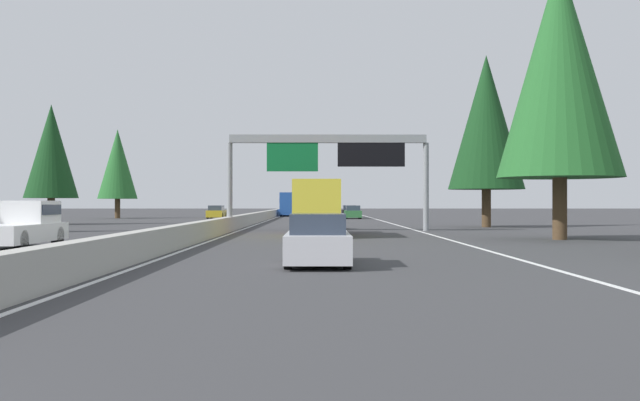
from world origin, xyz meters
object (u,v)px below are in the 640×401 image
object	(u,v)px
sedan_near_center	(318,241)
pickup_far_center	(319,211)
conifer_right_mid	(486,122)
sedan_distant_a	(353,213)
conifer_right_near	(560,68)
sign_gantry_overhead	(331,154)
bus_distant_b	(291,203)
box_truck_mid_left	(317,206)
sedan_far_left	(320,219)
conifer_left_far	(118,164)
minivan_near_right	(318,208)
oncoming_near	(22,225)
oncoming_far	(216,212)
conifer_left_mid	(51,151)
sedan_mid_right	(349,212)

from	to	relation	value
sedan_near_center	pickup_far_center	bearing A→B (deg)	-0.08
pickup_far_center	conifer_right_mid	world-z (taller)	conifer_right_mid
sedan_distant_a	conifer_right_near	bearing A→B (deg)	-170.50
sign_gantry_overhead	sedan_distant_a	size ratio (longest dim) A/B	2.88
bus_distant_b	pickup_far_center	distance (m)	18.53
box_truck_mid_left	sedan_far_left	world-z (taller)	box_truck_mid_left
conifer_right_near	conifer_left_far	distance (m)	59.30
sign_gantry_overhead	sedan_distant_a	xyz separation A→B (m)	(35.73, -3.10, -4.12)
sign_gantry_overhead	minivan_near_right	xyz separation A→B (m)	(66.90, 0.82, -3.85)
oncoming_near	oncoming_far	world-z (taller)	oncoming_near
sedan_near_center	minivan_near_right	distance (m)	91.82
box_truck_mid_left	oncoming_far	distance (m)	44.90
sedan_far_left	conifer_left_mid	bearing A→B (deg)	63.55
conifer_left_far	sedan_mid_right	bearing A→B (deg)	-78.32
sedan_mid_right	conifer_right_near	bearing A→B (deg)	-171.71
minivan_near_right	conifer_left_mid	bearing A→B (deg)	157.68
bus_distant_b	conifer_right_near	distance (m)	65.68
conifer_right_mid	conifer_left_far	bearing A→B (deg)	49.31
sedan_near_center	pickup_far_center	xyz separation A→B (m)	(59.71, -0.09, 0.23)
sign_gantry_overhead	conifer_right_near	size ratio (longest dim) A/B	0.93
conifer_left_far	conifer_right_near	bearing A→B (deg)	-144.39
conifer_left_mid	conifer_right_near	bearing A→B (deg)	-126.25
sedan_distant_a	conifer_left_mid	world-z (taller)	conifer_left_mid
sedan_near_center	conifer_left_far	size ratio (longest dim) A/B	0.43
sedan_distant_a	conifer_left_mid	size ratio (longest dim) A/B	0.45
box_truck_mid_left	sedan_distant_a	bearing A→B (deg)	-5.41
sedan_distant_a	oncoming_near	bearing A→B (deg)	163.69
minivan_near_right	bus_distant_b	bearing A→B (deg)	165.51
sign_gantry_overhead	oncoming_far	xyz separation A→B (m)	(37.26, 12.33, -4.12)
sedan_distant_a	minivan_near_right	world-z (taller)	minivan_near_right
pickup_far_center	conifer_right_near	bearing A→B (deg)	-165.70
conifer_left_mid	sedan_far_left	bearing A→B (deg)	-116.45
bus_distant_b	sedan_far_left	xyz separation A→B (m)	(-49.94, -3.80, -1.03)
minivan_near_right	pickup_far_center	size ratio (longest dim) A/B	0.89
conifer_left_mid	sedan_distant_a	bearing A→B (deg)	-49.64
oncoming_near	oncoming_far	size ratio (longest dim) A/B	1.27
box_truck_mid_left	conifer_right_near	xyz separation A→B (m)	(-4.47, -11.72, 6.65)
oncoming_near	conifer_right_near	size ratio (longest dim) A/B	0.41
sedan_distant_a	minivan_near_right	size ratio (longest dim) A/B	0.88
conifer_right_near	sedan_near_center	bearing A→B (deg)	140.82
pickup_far_center	sedan_mid_right	world-z (taller)	pickup_far_center
box_truck_mid_left	conifer_right_mid	bearing A→B (deg)	-42.39
box_truck_mid_left	bus_distant_b	xyz separation A→B (m)	(59.07, 3.57, 0.11)
conifer_right_mid	conifer_left_far	size ratio (longest dim) A/B	1.24
sedan_mid_right	sedan_distant_a	bearing A→B (deg)	-179.47
bus_distant_b	sedan_far_left	world-z (taller)	bus_distant_b
sedan_far_left	conifer_left_mid	distance (m)	25.07
minivan_near_right	conifer_left_far	size ratio (longest dim) A/B	0.49
bus_distant_b	oncoming_near	bearing A→B (deg)	173.53
sedan_distant_a	conifer_right_near	distance (m)	47.59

